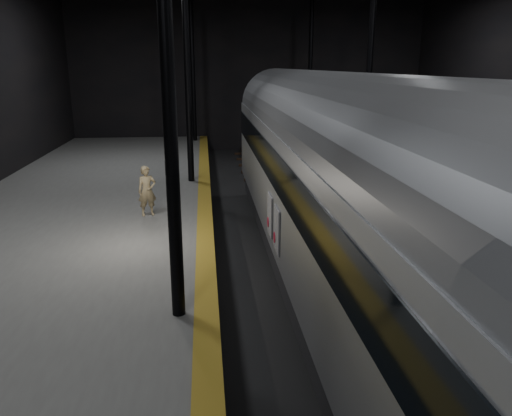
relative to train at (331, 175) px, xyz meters
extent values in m
plane|color=black|center=(0.00, 0.93, -3.09)|extent=(44.00, 44.00, 0.00)
cube|color=#535350|center=(-7.50, 0.93, -2.59)|extent=(9.00, 43.80, 1.00)
cube|color=olive|center=(-3.25, 0.93, -2.08)|extent=(0.50, 43.80, 0.01)
cube|color=#3F3328|center=(-0.72, 0.93, -2.92)|extent=(0.08, 43.00, 0.14)
cube|color=#3F3328|center=(0.72, 0.93, -2.92)|extent=(0.08, 43.00, 0.14)
cube|color=black|center=(0.00, 0.93, -3.03)|extent=(2.40, 42.00, 0.12)
cylinder|color=black|center=(-3.80, -3.07, 2.91)|extent=(0.26, 0.26, 10.00)
cylinder|color=black|center=(-3.80, 8.93, 2.91)|extent=(0.26, 0.26, 10.00)
cylinder|color=black|center=(3.80, 8.93, 2.91)|extent=(0.26, 0.26, 10.00)
cylinder|color=black|center=(-3.80, 20.93, 2.91)|extent=(0.26, 0.26, 10.00)
cylinder|color=black|center=(3.80, 20.93, 2.91)|extent=(0.26, 0.26, 10.00)
cube|color=#9B9EA2|center=(0.00, 0.00, -0.45)|extent=(3.00, 20.71, 3.11)
cube|color=black|center=(0.00, 0.00, -2.39)|extent=(2.74, 20.30, 0.88)
cube|color=black|center=(0.00, 0.00, 0.28)|extent=(3.07, 20.40, 0.93)
cylinder|color=slate|center=(0.00, 0.00, 1.11)|extent=(2.94, 20.51, 2.94)
cube|color=black|center=(0.00, 7.25, -2.78)|extent=(1.86, 2.28, 0.36)
cube|color=silver|center=(-1.53, -1.04, -1.07)|extent=(0.04, 0.78, 1.09)
cube|color=silver|center=(-1.53, 0.21, -1.07)|extent=(0.04, 0.78, 1.09)
cylinder|color=#A9142B|center=(-1.55, -0.85, -1.33)|extent=(0.03, 0.27, 0.27)
cylinder|color=#A9142B|center=(-1.55, 0.39, -1.33)|extent=(0.03, 0.27, 0.27)
imported|color=#9C8960|center=(-5.11, 3.92, -1.26)|extent=(0.70, 0.58, 1.66)
camera|label=1|loc=(-3.19, -12.23, 2.73)|focal=35.00mm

